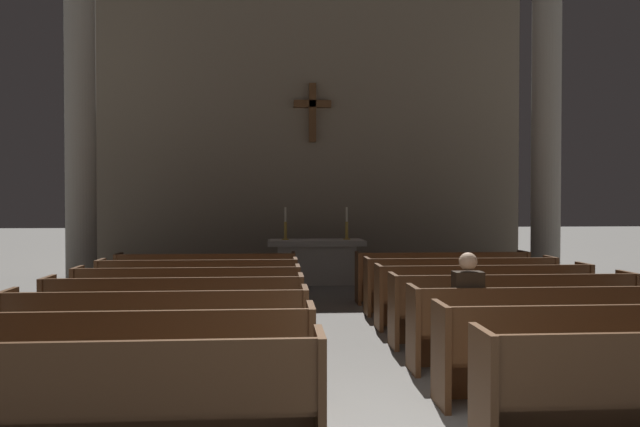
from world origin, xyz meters
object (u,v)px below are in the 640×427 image
Objects in this scene: pew_left_row_4 at (176,313)px; candlestick_left at (285,229)px; pew_right_row_4 at (513,309)px; pew_right_row_6 at (460,285)px; pew_left_row_3 at (158,333)px; column_left_second at (81,130)px; pew_left_row_6 at (199,288)px; candlestick_right at (347,229)px; pew_right_row_3 at (552,327)px; column_right_second at (546,134)px; pew_left_row_7 at (207,279)px; lone_worshipper at (466,308)px; pew_left_row_5 at (189,299)px; altar at (316,260)px; pew_right_row_2 at (607,352)px; pew_left_row_1 at (95,403)px; pew_right_row_5 at (483,296)px; pew_right_row_7 at (442,277)px; pew_left_row_2 at (133,361)px.

candlestick_left is at bearing 76.61° from pew_left_row_4.
pew_right_row_6 is (0.00, 2.26, 0.00)m from pew_right_row_4.
column_left_second reaches higher than pew_left_row_3.
candlestick_right is at bearing 53.58° from pew_left_row_6.
column_right_second is (2.71, 6.14, 2.85)m from pew_right_row_3.
lone_worshipper is (3.35, -4.48, 0.22)m from pew_left_row_7.
pew_left_row_4 and pew_left_row_7 have the same top height.
pew_left_row_5 is 1.00× the size of pew_right_row_4.
lone_worshipper is at bearing -53.22° from pew_left_row_7.
column_right_second is 5.17× the size of lone_worshipper.
pew_left_row_7 is at bearing 126.78° from lone_worshipper.
altar reaches higher than pew_left_row_5.
lone_worshipper reaches higher than pew_right_row_6.
candlestick_left reaches higher than pew_right_row_3.
pew_right_row_2 is (4.32, -2.26, 0.00)m from pew_left_row_4.
altar reaches higher than pew_left_row_1.
pew_right_row_5 is 2.26m from pew_right_row_7.
pew_right_row_4 is (0.00, 1.13, 0.00)m from pew_right_row_3.
pew_left_row_1 and pew_right_row_5 have the same top height.
pew_left_row_1 is 1.00× the size of pew_right_row_7.
pew_left_row_7 is 4.25m from column_left_second.
pew_left_row_1 is 7.12m from pew_right_row_6.
pew_left_row_2 is at bearing -69.56° from column_left_second.
column_right_second is 9.22× the size of candlestick_right.
candlestick_left is (1.46, 3.88, 0.77)m from pew_left_row_6.
column_right_second is at bearing -15.14° from candlestick_right.
pew_right_row_5 is (4.32, -2.26, 0.00)m from pew_left_row_7.
pew_left_row_4 is at bearing 161.95° from lone_worshipper.
pew_left_row_3 and pew_right_row_5 have the same top height.
pew_left_row_2 is at bearing -165.35° from pew_right_row_3.
pew_right_row_3 is at bearing -73.44° from altar.
pew_right_row_4 is at bearing -14.65° from pew_left_row_5.
pew_right_row_6 is 4.44m from altar.
altar is at bearing 119.13° from pew_right_row_6.
pew_left_row_1 is 1.13m from pew_left_row_2.
lone_worshipper is at bearing -45.02° from pew_left_row_6.
pew_left_row_3 is at bearing 90.00° from pew_left_row_2.
pew_left_row_1 is at bearing -133.72° from pew_right_row_5.
pew_left_row_6 is at bearing 90.00° from pew_left_row_1.
pew_left_row_3 is at bearing 165.35° from pew_right_row_2.
pew_left_row_2 and pew_left_row_6 have the same top height.
pew_left_row_4 is at bearing -90.00° from pew_left_row_7.
pew_left_row_2 is 4.88m from pew_right_row_4.
pew_left_row_6 is 4.22m from candlestick_left.
pew_left_row_6 is 1.00× the size of pew_right_row_5.
pew_right_row_2 is at bearing -90.00° from pew_right_row_5.
pew_left_row_7 is 5.50m from pew_right_row_4.
column_right_second is (9.75, 0.00, 0.00)m from column_left_second.
pew_left_row_5 is at bearing -106.27° from candlestick_left.
pew_left_row_5 is (0.00, 3.39, 0.00)m from pew_left_row_2.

